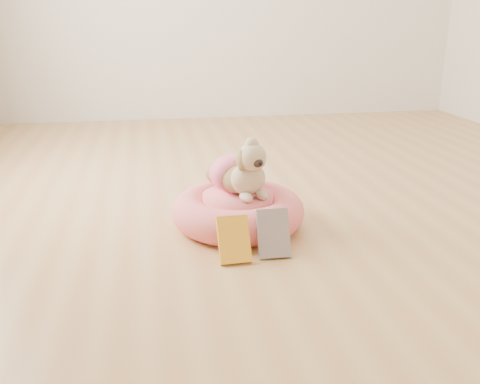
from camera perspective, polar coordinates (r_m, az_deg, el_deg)
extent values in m
plane|color=tan|center=(2.65, 6.66, -0.78)|extent=(4.50, 4.50, 0.00)
cylinder|color=#ED5C69|center=(2.29, -0.22, -2.65)|extent=(0.41, 0.41, 0.09)
torus|color=#ED5C69|center=(2.28, -0.22, -1.95)|extent=(0.57, 0.57, 0.15)
cylinder|color=#ED5C69|center=(2.27, -0.22, -1.14)|extent=(0.30, 0.30, 0.08)
cube|color=yellow|center=(1.97, -0.66, -5.10)|extent=(0.12, 0.12, 0.16)
cube|color=silver|center=(2.01, 3.59, -4.43)|extent=(0.12, 0.10, 0.17)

